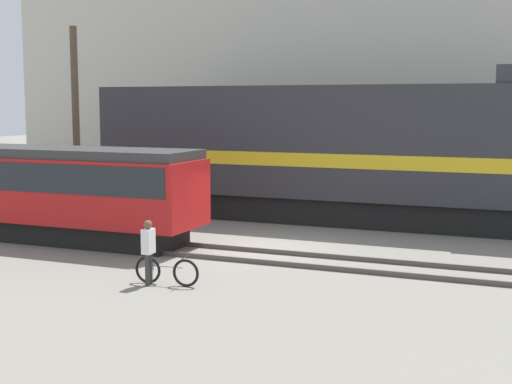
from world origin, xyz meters
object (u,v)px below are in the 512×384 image
Objects in this scene: freight_locomotive at (330,151)px; person at (148,246)px; bicycle at (167,271)px; utility_pole_left at (76,125)px; streetcar at (53,187)px.

freight_locomotive is 11.14× the size of person.
person is (-0.40, -0.17, 0.63)m from bicycle.
person is at bearing -156.64° from bicycle.
utility_pole_left is (-7.93, 7.21, 3.30)m from bicycle.
freight_locomotive is 11.00m from bicycle.
bicycle is 11.21m from utility_pole_left.
bicycle is at bearing 23.36° from person.
utility_pole_left reaches higher than freight_locomotive.
streetcar is 7.10m from person.
bicycle is 1.06× the size of person.
freight_locomotive reaches higher than streetcar.
freight_locomotive is at bearing 84.91° from bicycle.
freight_locomotive is 11.10m from person.
bicycle is at bearing -95.09° from freight_locomotive.
utility_pole_left is (-7.52, 7.38, 2.67)m from person.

